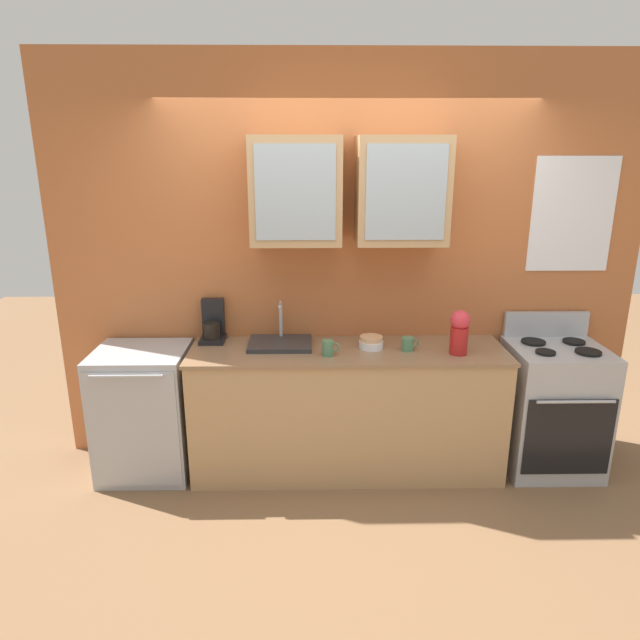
{
  "coord_description": "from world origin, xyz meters",
  "views": [
    {
      "loc": [
        -0.25,
        -3.55,
        2.17
      ],
      "look_at": [
        -0.19,
        0.0,
        1.1
      ],
      "focal_mm": 31.56,
      "sensor_mm": 36.0,
      "label": 1
    }
  ],
  "objects_px": {
    "bowl_stack": "(371,342)",
    "cup_near_bowls": "(408,344)",
    "vase": "(459,331)",
    "sink_faucet": "(280,342)",
    "cup_near_sink": "(328,348)",
    "coffee_maker": "(213,325)",
    "dishwasher": "(145,412)",
    "stove_range": "(552,407)"
  },
  "relations": [
    {
      "from": "bowl_stack",
      "to": "cup_near_bowls",
      "type": "xyz_separation_m",
      "value": [
        0.24,
        -0.06,
        0.01
      ]
    },
    {
      "from": "vase",
      "to": "sink_faucet",
      "type": "bearing_deg",
      "value": 171.15
    },
    {
      "from": "vase",
      "to": "cup_near_sink",
      "type": "xyz_separation_m",
      "value": [
        -0.85,
        -0.02,
        -0.1
      ]
    },
    {
      "from": "vase",
      "to": "coffee_maker",
      "type": "distance_m",
      "value": 1.68
    },
    {
      "from": "vase",
      "to": "dishwasher",
      "type": "relative_size",
      "value": 0.33
    },
    {
      "from": "stove_range",
      "to": "cup_near_sink",
      "type": "distance_m",
      "value": 1.65
    },
    {
      "from": "stove_range",
      "to": "cup_near_sink",
      "type": "xyz_separation_m",
      "value": [
        -1.57,
        -0.12,
        0.49
      ]
    },
    {
      "from": "stove_range",
      "to": "bowl_stack",
      "type": "height_order",
      "value": "stove_range"
    },
    {
      "from": "vase",
      "to": "dishwasher",
      "type": "height_order",
      "value": "vase"
    },
    {
      "from": "vase",
      "to": "cup_near_sink",
      "type": "distance_m",
      "value": 0.86
    },
    {
      "from": "coffee_maker",
      "to": "stove_range",
      "type": "bearing_deg",
      "value": -5.18
    },
    {
      "from": "bowl_stack",
      "to": "dishwasher",
      "type": "distance_m",
      "value": 1.63
    },
    {
      "from": "sink_faucet",
      "to": "cup_near_sink",
      "type": "xyz_separation_m",
      "value": [
        0.32,
        -0.2,
        0.03
      ]
    },
    {
      "from": "cup_near_sink",
      "to": "sink_faucet",
      "type": "bearing_deg",
      "value": 147.79
    },
    {
      "from": "cup_near_sink",
      "to": "stove_range",
      "type": "bearing_deg",
      "value": 4.21
    },
    {
      "from": "cup_near_bowls",
      "to": "coffee_maker",
      "type": "xyz_separation_m",
      "value": [
        -1.33,
        0.24,
        0.06
      ]
    },
    {
      "from": "cup_near_bowls",
      "to": "cup_near_sink",
      "type": "bearing_deg",
      "value": -170.78
    },
    {
      "from": "coffee_maker",
      "to": "cup_near_bowls",
      "type": "bearing_deg",
      "value": -10.37
    },
    {
      "from": "dishwasher",
      "to": "coffee_maker",
      "type": "height_order",
      "value": "coffee_maker"
    },
    {
      "from": "cup_near_sink",
      "to": "coffee_maker",
      "type": "distance_m",
      "value": 0.87
    },
    {
      "from": "sink_faucet",
      "to": "bowl_stack",
      "type": "relative_size",
      "value": 2.61
    },
    {
      "from": "cup_near_bowls",
      "to": "dishwasher",
      "type": "xyz_separation_m",
      "value": [
        -1.79,
        0.02,
        -0.49
      ]
    },
    {
      "from": "bowl_stack",
      "to": "vase",
      "type": "xyz_separation_m",
      "value": [
        0.56,
        -0.12,
        0.11
      ]
    },
    {
      "from": "sink_faucet",
      "to": "cup_near_sink",
      "type": "relative_size",
      "value": 3.77
    },
    {
      "from": "stove_range",
      "to": "cup_near_bowls",
      "type": "height_order",
      "value": "stove_range"
    },
    {
      "from": "stove_range",
      "to": "bowl_stack",
      "type": "bearing_deg",
      "value": 178.81
    },
    {
      "from": "coffee_maker",
      "to": "vase",
      "type": "bearing_deg",
      "value": -10.65
    },
    {
      "from": "stove_range",
      "to": "coffee_maker",
      "type": "bearing_deg",
      "value": 174.82
    },
    {
      "from": "cup_near_bowls",
      "to": "coffee_maker",
      "type": "height_order",
      "value": "coffee_maker"
    },
    {
      "from": "stove_range",
      "to": "vase",
      "type": "height_order",
      "value": "vase"
    },
    {
      "from": "cup_near_sink",
      "to": "dishwasher",
      "type": "distance_m",
      "value": 1.36
    },
    {
      "from": "sink_faucet",
      "to": "cup_near_bowls",
      "type": "height_order",
      "value": "sink_faucet"
    },
    {
      "from": "vase",
      "to": "dishwasher",
      "type": "bearing_deg",
      "value": 177.52
    },
    {
      "from": "sink_faucet",
      "to": "coffee_maker",
      "type": "bearing_deg",
      "value": 164.98
    },
    {
      "from": "dishwasher",
      "to": "sink_faucet",
      "type": "bearing_deg",
      "value": 5.58
    },
    {
      "from": "vase",
      "to": "cup_near_sink",
      "type": "bearing_deg",
      "value": -178.67
    },
    {
      "from": "cup_near_sink",
      "to": "cup_near_bowls",
      "type": "xyz_separation_m",
      "value": [
        0.53,
        0.09,
        -0.01
      ]
    },
    {
      "from": "bowl_stack",
      "to": "cup_near_sink",
      "type": "bearing_deg",
      "value": -154.26
    },
    {
      "from": "cup_near_sink",
      "to": "coffee_maker",
      "type": "height_order",
      "value": "coffee_maker"
    },
    {
      "from": "vase",
      "to": "coffee_maker",
      "type": "height_order",
      "value": "vase"
    },
    {
      "from": "dishwasher",
      "to": "coffee_maker",
      "type": "xyz_separation_m",
      "value": [
        0.46,
        0.22,
        0.56
      ]
    },
    {
      "from": "stove_range",
      "to": "coffee_maker",
      "type": "height_order",
      "value": "coffee_maker"
    }
  ]
}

